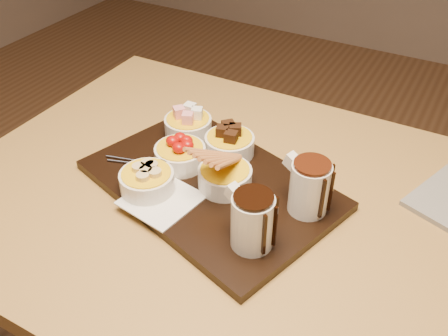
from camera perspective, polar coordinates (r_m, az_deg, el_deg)
The scene contains 11 objects.
dining_table at distance 0.98m, azimuth 4.49°, elevation -8.67°, with size 1.20×0.80×0.75m.
serving_board at distance 0.94m, azimuth -1.59°, elevation -1.92°, with size 0.46×0.30×0.02m, color black.
napkin at distance 0.90m, azimuth -7.16°, elevation -3.59°, with size 0.12×0.12×0.00m, color white.
bowl_marshmallows at distance 1.06m, azimuth -4.12°, elevation 4.76°, with size 0.10×0.10×0.04m, color silver.
bowl_cake at distance 1.00m, azimuth 0.63°, elevation 2.64°, with size 0.10×0.10×0.04m, color silver.
bowl_strawberries at distance 0.97m, azimuth -5.02°, elevation 1.39°, with size 0.10×0.10×0.04m, color silver.
bowl_biscotti at distance 0.92m, azimuth 0.11°, elevation -1.15°, with size 0.10×0.10×0.04m, color silver.
bowl_bananas at distance 0.92m, azimuth -8.78°, elevation -1.57°, with size 0.10×0.10×0.04m, color silver.
pitcher_dark_chocolate at distance 0.79m, azimuth 3.27°, elevation -6.17°, with size 0.07×0.07×0.09m, color silver.
pitcher_milk_chocolate at distance 0.86m, azimuth 9.73°, elevation -2.29°, with size 0.07×0.07×0.09m, color silver.
fondue_skewers at distance 0.98m, azimuth -6.47°, elevation 0.31°, with size 0.26×0.03×0.01m, color silver, non-canonical shape.
Camera 1 is at (0.26, -0.63, 1.36)m, focal length 40.00 mm.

